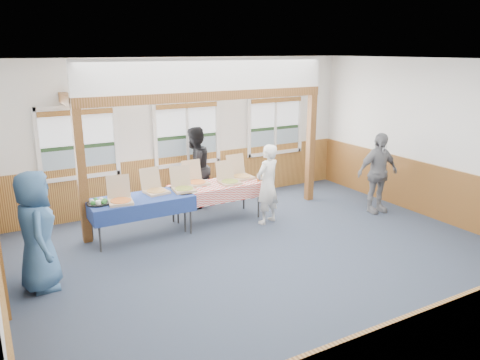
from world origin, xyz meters
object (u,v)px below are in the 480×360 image
at_px(man_blue, 37,231).
at_px(table_right, 216,187).
at_px(woman_white, 267,184).
at_px(woman_black, 195,168).
at_px(table_left, 141,201).
at_px(person_grey, 378,173).

bearing_deg(man_blue, table_right, -67.12).
relative_size(woman_white, woman_black, 0.90).
height_order(table_left, man_blue, man_blue).
xyz_separation_m(table_right, man_blue, (-3.48, -1.30, 0.18)).
relative_size(table_right, man_blue, 1.09).
relative_size(table_left, person_grey, 1.13).
distance_m(table_left, woman_white, 2.46).
relative_size(woman_white, person_grey, 0.93).
xyz_separation_m(man_blue, person_grey, (6.66, 0.07, -0.03)).
height_order(table_right, woman_white, woman_white).
height_order(woman_black, man_blue, woman_black).
bearing_deg(woman_black, man_blue, 7.95).
relative_size(table_right, person_grey, 1.13).
relative_size(table_right, woman_black, 1.08).
bearing_deg(man_blue, woman_white, -79.01).
height_order(table_left, person_grey, person_grey).
bearing_deg(person_grey, table_left, 172.34).
bearing_deg(person_grey, woman_black, 151.17).
relative_size(table_left, woman_white, 1.21).
relative_size(table_left, table_right, 1.01).
distance_m(woman_white, woman_black, 1.81).
bearing_deg(table_right, table_left, 175.23).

